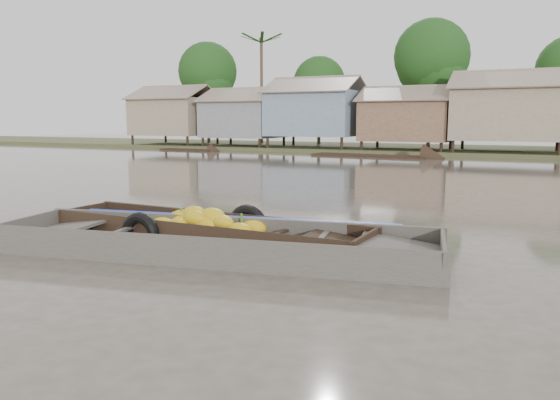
% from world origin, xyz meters
% --- Properties ---
extents(ground, '(120.00, 120.00, 0.00)m').
position_xyz_m(ground, '(0.00, 0.00, 0.00)').
color(ground, '#4B4439').
rests_on(ground, ground).
extents(riverbank, '(120.00, 12.47, 10.22)m').
position_xyz_m(riverbank, '(3.03, 31.86, 3.07)').
color(riverbank, '#384723').
rests_on(riverbank, ground).
extents(banana_boat, '(6.49, 1.79, 0.92)m').
position_xyz_m(banana_boat, '(-1.35, 0.50, 0.21)').
color(banana_boat, black).
rests_on(banana_boat, ground).
extents(viewer_boat, '(7.94, 3.33, 0.62)m').
position_xyz_m(viewer_boat, '(-0.58, -0.18, 0.07)').
color(viewer_boat, '#3F3B35').
rests_on(viewer_boat, ground).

